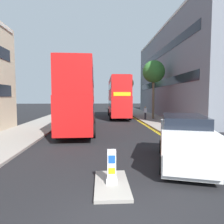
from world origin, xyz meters
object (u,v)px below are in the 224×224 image
at_px(double_decker_bus_oncoming, 118,96).
at_px(pedestrian_far, 145,113).
at_px(taxi_minivan, 184,140).
at_px(keep_left_bollard, 112,168).
at_px(double_decker_bus_away, 79,96).

xyz_separation_m(double_decker_bus_oncoming, pedestrian_far, (3.10, -3.63, -2.04)).
distance_m(taxi_minivan, pedestrian_far, 16.61).
relative_size(double_decker_bus_oncoming, taxi_minivan, 2.10).
bearing_deg(pedestrian_far, keep_left_bollard, -106.01).
bearing_deg(pedestrian_far, double_decker_bus_away, -135.88).
xyz_separation_m(double_decker_bus_oncoming, taxi_minivan, (1.04, -20.11, -1.96)).
xyz_separation_m(double_decker_bus_away, pedestrian_far, (7.50, 7.27, -2.04)).
relative_size(taxi_minivan, pedestrian_far, 3.18).
relative_size(keep_left_bollard, taxi_minivan, 0.22).
relative_size(keep_left_bollard, double_decker_bus_away, 0.10).
bearing_deg(keep_left_bollard, double_decker_bus_oncoming, 84.36).
height_order(keep_left_bollard, taxi_minivan, taxi_minivan).
xyz_separation_m(taxi_minivan, pedestrian_far, (2.07, 16.48, -0.08)).
bearing_deg(double_decker_bus_oncoming, taxi_minivan, -87.05).
bearing_deg(taxi_minivan, double_decker_bus_away, 120.53).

